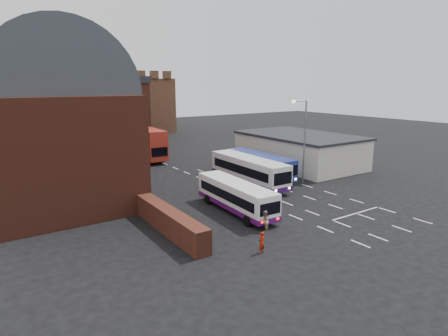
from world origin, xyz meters
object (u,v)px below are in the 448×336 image
bus_red_double (144,142)px  street_lamp (302,134)px  bus_white_outbound (236,194)px  bus_blue (259,164)px  bus_white_inbound (248,169)px  pedestrian_beige (265,221)px  pedestrian_red (262,242)px

bus_red_double → street_lamp: (9.19, -22.91, 3.14)m
bus_white_outbound → bus_blue: (9.32, 8.29, 0.12)m
bus_red_double → street_lamp: size_ratio=1.25×
bus_white_inbound → bus_red_double: (-3.82, 20.32, 0.64)m
bus_white_inbound → pedestrian_beige: bus_white_inbound is taller
bus_blue → pedestrian_red: (-12.68, -15.93, -0.93)m
bus_white_outbound → bus_white_inbound: bus_white_inbound is taller
bus_blue → bus_red_double: (-6.90, 18.39, 0.78)m
pedestrian_red → bus_white_outbound: bearing=-132.0°
bus_white_outbound → pedestrian_red: 8.38m
bus_blue → pedestrian_beige: bus_blue is taller
pedestrian_red → bus_red_double: bearing=-117.9°
bus_white_outbound → bus_red_double: bus_red_double is taller
pedestrian_red → pedestrian_beige: bearing=-151.3°
pedestrian_beige → bus_white_inbound: bearing=-155.3°
bus_red_double → bus_white_inbound: bearing=102.2°
bus_blue → bus_white_inbound: bearing=31.5°
bus_white_outbound → street_lamp: bearing=20.6°
bus_white_outbound → pedestrian_beige: bus_white_outbound is taller
pedestrian_red → pedestrian_beige: (2.56, 2.75, 0.08)m
bus_white_outbound → bus_blue: size_ratio=0.94×
bus_red_double → pedestrian_red: bearing=82.0°
bus_white_inbound → street_lamp: (5.36, -2.58, 3.79)m
street_lamp → pedestrian_beige: size_ratio=5.66×
bus_blue → bus_red_double: bus_red_double is taller
bus_white_inbound → pedestrian_red: bus_white_inbound is taller
pedestrian_beige → bus_blue: bearing=-160.8°
bus_blue → street_lamp: bearing=116.2°
bus_blue → bus_red_double: size_ratio=0.90×
bus_white_inbound → bus_red_double: bus_red_double is taller
bus_white_inbound → bus_blue: 3.64m
bus_white_inbound → bus_red_double: bearing=-78.2°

